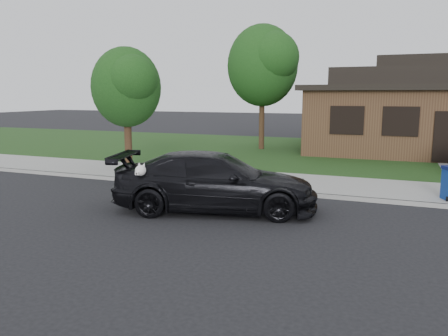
% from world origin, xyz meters
% --- Properties ---
extents(ground, '(120.00, 120.00, 0.00)m').
position_xyz_m(ground, '(0.00, 0.00, 0.00)').
color(ground, black).
rests_on(ground, ground).
extents(sidewalk, '(60.00, 3.00, 0.12)m').
position_xyz_m(sidewalk, '(0.00, 5.00, 0.06)').
color(sidewalk, gray).
rests_on(sidewalk, ground).
extents(curb, '(60.00, 0.12, 0.12)m').
position_xyz_m(curb, '(0.00, 3.50, 0.06)').
color(curb, gray).
rests_on(curb, ground).
extents(lawn, '(60.00, 13.00, 0.13)m').
position_xyz_m(lawn, '(0.00, 13.00, 0.07)').
color(lawn, '#193814').
rests_on(lawn, ground).
extents(sedan, '(5.52, 3.32, 1.50)m').
position_xyz_m(sedan, '(-2.20, 1.13, 0.75)').
color(sedan, black).
rests_on(sedan, ground).
extents(house, '(12.60, 8.60, 4.65)m').
position_xyz_m(house, '(4.00, 15.00, 2.13)').
color(house, '#422B1C').
rests_on(house, ground).
extents(tree_0, '(3.78, 3.60, 6.34)m').
position_xyz_m(tree_0, '(-4.34, 12.88, 4.48)').
color(tree_0, '#332114').
rests_on(tree_0, ground).
extents(tree_2, '(2.73, 2.60, 4.59)m').
position_xyz_m(tree_2, '(-7.38, 5.11, 3.27)').
color(tree_2, '#332114').
rests_on(tree_2, ground).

